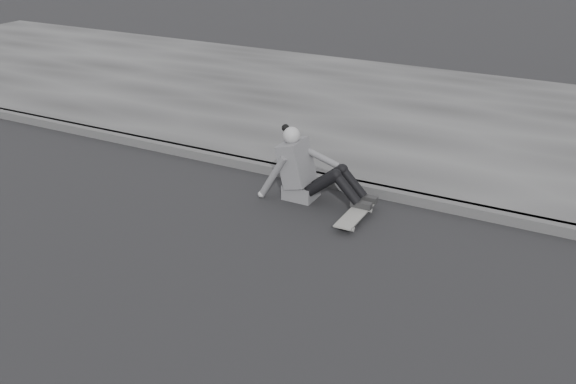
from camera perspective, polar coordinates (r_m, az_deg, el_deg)
name	(u,v)px	position (r m, az deg, el deg)	size (l,w,h in m)	color
ground	(186,278)	(6.14, -9.03, -7.60)	(80.00, 80.00, 0.00)	black
curb	(308,177)	(8.06, 1.80, 1.39)	(24.00, 0.16, 0.12)	#444444
sidewalk	(390,112)	(10.69, 9.04, 7.04)	(24.00, 6.00, 0.12)	#3B3B3B
skateboard	(356,214)	(7.11, 6.03, -2.00)	(0.20, 0.78, 0.09)	gray
seated_woman	(306,171)	(7.46, 1.63, 1.92)	(1.38, 0.46, 0.88)	#575659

